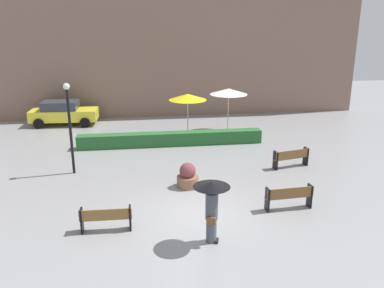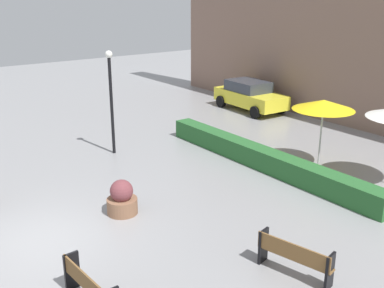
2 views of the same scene
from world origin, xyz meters
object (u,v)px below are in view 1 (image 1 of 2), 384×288
(bench_near_left, at_px, (106,217))
(bench_near_right, at_px, (289,196))
(parked_car, at_px, (63,112))
(lamp_post, at_px, (69,119))
(pedestrian_with_umbrella, at_px, (212,201))
(bench_far_right, at_px, (291,157))
(patio_umbrella_yellow, at_px, (188,97))
(planter_pot, at_px, (188,177))
(patio_umbrella_white, at_px, (229,92))

(bench_near_left, height_order, bench_near_right, bench_near_right)
(parked_car, bearing_deg, lamp_post, -78.56)
(parked_car, bearing_deg, pedestrian_with_umbrella, -66.57)
(bench_far_right, bearing_deg, patio_umbrella_yellow, 124.35)
(bench_near_left, distance_m, parked_car, 14.99)
(bench_near_right, relative_size, planter_pot, 1.72)
(bench_near_left, relative_size, pedestrian_with_umbrella, 0.82)
(patio_umbrella_yellow, bearing_deg, bench_far_right, -55.65)
(bench_near_right, distance_m, planter_pot, 4.20)
(bench_near_right, xyz_separation_m, pedestrian_with_umbrella, (-3.18, -1.83, 0.86))
(patio_umbrella_yellow, xyz_separation_m, patio_umbrella_white, (2.55, 0.66, 0.15))
(bench_near_left, bearing_deg, bench_far_right, 30.74)
(bench_near_left, relative_size, patio_umbrella_white, 0.63)
(bench_far_right, distance_m, patio_umbrella_white, 7.02)
(patio_umbrella_yellow, bearing_deg, pedestrian_with_umbrella, -94.08)
(bench_near_left, relative_size, patio_umbrella_yellow, 0.66)
(bench_near_left, distance_m, pedestrian_with_umbrella, 3.54)
(lamp_post, distance_m, parked_car, 9.40)
(lamp_post, bearing_deg, patio_umbrella_yellow, 42.14)
(bench_far_right, xyz_separation_m, planter_pot, (-5.04, -1.60, -0.07))
(bench_far_right, height_order, parked_car, parked_car)
(lamp_post, height_order, patio_umbrella_white, lamp_post)
(bench_near_left, bearing_deg, planter_pot, 46.41)
(bench_near_left, xyz_separation_m, patio_umbrella_yellow, (4.06, 10.74, 1.84))
(bench_far_right, relative_size, pedestrian_with_umbrella, 0.89)
(lamp_post, distance_m, patio_umbrella_yellow, 7.85)
(planter_pot, distance_m, lamp_post, 5.69)
(pedestrian_with_umbrella, relative_size, planter_pot, 1.97)
(bench_near_right, relative_size, lamp_post, 0.44)
(bench_far_right, relative_size, planter_pot, 1.75)
(bench_near_left, height_order, lamp_post, lamp_post)
(bench_near_right, xyz_separation_m, lamp_post, (-8.15, 4.81, 1.94))
(bench_far_right, distance_m, pedestrian_with_umbrella, 7.78)
(patio_umbrella_white, bearing_deg, pedestrian_with_umbrella, -105.14)
(bench_near_left, distance_m, lamp_post, 6.08)
(bench_near_left, height_order, parked_car, parked_car)
(planter_pot, distance_m, patio_umbrella_white, 9.14)
(pedestrian_with_umbrella, bearing_deg, bench_near_right, 29.84)
(bench_near_left, distance_m, patio_umbrella_yellow, 11.63)
(bench_near_left, bearing_deg, parked_car, 103.87)
(pedestrian_with_umbrella, bearing_deg, patio_umbrella_white, 74.86)
(bench_near_right, height_order, pedestrian_with_umbrella, pedestrian_with_umbrella)
(bench_far_right, bearing_deg, patio_umbrella_white, 102.81)
(patio_umbrella_white, bearing_deg, patio_umbrella_yellow, -165.48)
(patio_umbrella_yellow, bearing_deg, planter_pot, -97.55)
(bench_near_right, bearing_deg, patio_umbrella_yellow, 103.05)
(bench_near_left, xyz_separation_m, pedestrian_with_umbrella, (3.22, -1.16, 0.90))
(lamp_post, bearing_deg, planter_pot, -25.01)
(bench_near_right, bearing_deg, patio_umbrella_white, 88.86)
(lamp_post, bearing_deg, bench_near_left, -72.23)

